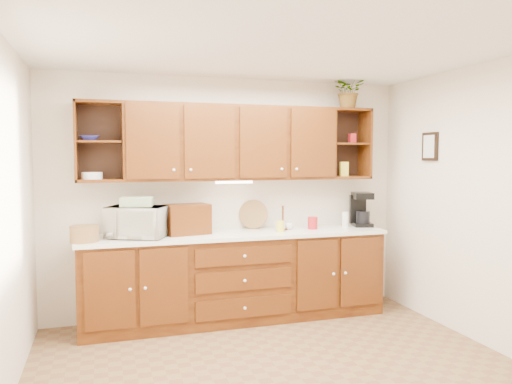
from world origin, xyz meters
TOP-DOWN VIEW (x-y plane):
  - floor at (0.00, 0.00)m, footprint 4.00×4.00m
  - ceiling at (0.00, 0.00)m, footprint 4.00×4.00m
  - back_wall at (0.00, 1.75)m, footprint 4.00×0.00m
  - left_wall at (-2.00, 0.00)m, footprint 0.00×3.50m
  - right_wall at (2.00, 0.00)m, footprint 0.00×3.50m
  - base_cabinets at (0.00, 1.45)m, footprint 3.20×0.60m
  - countertop at (0.00, 1.44)m, footprint 3.24×0.64m
  - upper_cabinets at (0.01, 1.59)m, footprint 3.20×0.33m
  - undercabinet_light at (0.00, 1.53)m, footprint 0.40×0.05m
  - framed_picture at (1.98, 0.90)m, footprint 0.03×0.24m
  - wicker_basket at (-1.52, 1.31)m, footprint 0.35×0.35m
  - microwave at (-1.03, 1.43)m, footprint 0.67×0.58m
  - towel_stack at (-1.03, 1.43)m, footprint 0.34×0.28m
  - wine_bottle at (-0.33, 1.58)m, footprint 0.09×0.09m
  - woven_tray at (0.26, 1.69)m, footprint 0.33×0.19m
  - bread_box at (-0.52, 1.50)m, footprint 0.49×0.36m
  - mug_tree at (0.54, 1.50)m, footprint 0.22×0.23m
  - canister_red at (0.88, 1.45)m, footprint 0.14×0.14m
  - canister_white at (1.31, 1.50)m, footprint 0.09×0.09m
  - canister_yellow at (0.46, 1.36)m, footprint 0.10×0.10m
  - coffee_maker at (1.52, 1.52)m, footprint 0.27×0.32m
  - bowl_stack at (-1.46, 1.58)m, footprint 0.20×0.20m
  - plate_stack at (-1.44, 1.58)m, footprint 0.24×0.24m
  - pantry_box_yellow at (1.31, 1.55)m, footprint 0.10×0.09m
  - pantry_box_red at (1.42, 1.58)m, footprint 0.07×0.07m
  - potted_plant at (1.36, 1.54)m, footprint 0.44×0.41m

SIDE VIEW (x-z plane):
  - floor at x=0.00m, z-range 0.00..0.00m
  - base_cabinets at x=0.00m, z-range 0.00..0.90m
  - countertop at x=0.00m, z-range 0.90..0.94m
  - woven_tray at x=0.26m, z-range 0.79..1.11m
  - mug_tree at x=0.54m, z-range 0.85..1.11m
  - canister_yellow at x=0.46m, z-range 0.94..1.06m
  - canister_red at x=0.88m, z-range 0.94..1.08m
  - wicker_basket at x=-1.52m, z-range 0.94..1.09m
  - canister_white at x=1.31m, z-range 0.94..1.11m
  - wine_bottle at x=-0.33m, z-range 0.94..1.24m
  - bread_box at x=-0.52m, z-range 0.94..1.25m
  - microwave at x=-1.03m, z-range 0.94..1.25m
  - coffee_maker at x=1.52m, z-range 0.93..1.32m
  - towel_stack at x=-1.03m, z-range 1.25..1.34m
  - back_wall at x=0.00m, z-range -0.70..3.30m
  - left_wall at x=-2.00m, z-range -0.45..3.05m
  - right_wall at x=2.00m, z-range -0.45..3.05m
  - undercabinet_light at x=0.00m, z-range 1.46..1.48m
  - plate_stack at x=-1.44m, z-range 1.52..1.59m
  - pantry_box_yellow at x=1.31m, z-range 1.52..1.68m
  - framed_picture at x=1.98m, z-range 1.70..2.00m
  - upper_cabinets at x=0.01m, z-range 1.49..2.29m
  - bowl_stack at x=-1.46m, z-range 1.90..1.95m
  - pantry_box_red at x=1.42m, z-range 1.90..2.01m
  - potted_plant at x=1.36m, z-range 2.29..2.68m
  - ceiling at x=0.00m, z-range 2.60..2.60m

